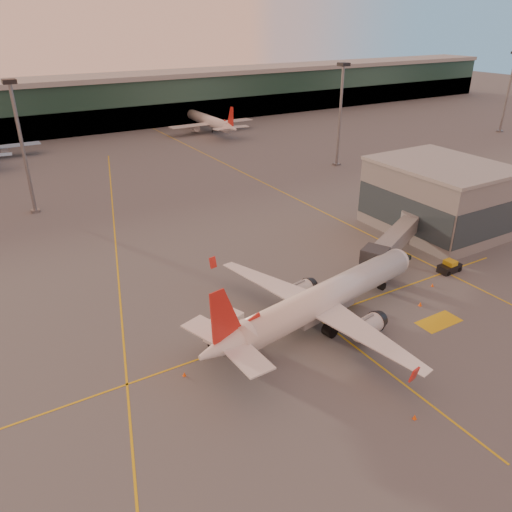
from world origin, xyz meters
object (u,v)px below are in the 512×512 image
main_airplane (321,301)px  catering_truck (224,330)px  gpu_cart (346,301)px  pushback_tug (450,267)px

main_airplane → catering_truck: bearing=159.0°
main_airplane → gpu_cart: (6.14, 2.11, -2.98)m
main_airplane → pushback_tug: 26.62m
catering_truck → pushback_tug: (38.97, -0.94, -1.44)m
gpu_cart → main_airplane: bearing=175.1°
catering_truck → pushback_tug: 39.01m
catering_truck → gpu_cart: size_ratio=2.10×
main_airplane → pushback_tug: (26.43, 1.43, -2.85)m
gpu_cart → catering_truck: bearing=155.3°
main_airplane → gpu_cart: main_airplane is taller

